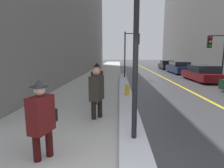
% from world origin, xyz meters
% --- Properties ---
extents(sidewalk_slab, '(4.00, 80.00, 0.01)m').
position_xyz_m(sidewalk_slab, '(-2.00, 15.00, 0.01)').
color(sidewalk_slab, '#B2AFA8').
rests_on(sidewalk_slab, ground).
extents(road_centre_stripe, '(0.16, 80.00, 0.00)m').
position_xyz_m(road_centre_stripe, '(4.00, 15.00, 0.00)').
color(road_centre_stripe, gold).
rests_on(road_centre_stripe, ground).
extents(snow_bank_curb, '(0.65, 17.78, 0.17)m').
position_xyz_m(snow_bank_curb, '(0.20, 7.22, 0.09)').
color(snow_bank_curb, silver).
rests_on(snow_bank_curb, ground).
extents(building_facade_right, '(6.00, 36.00, 15.29)m').
position_xyz_m(building_facade_right, '(13.00, 22.00, 7.65)').
color(building_facade_right, slate).
rests_on(building_facade_right, ground).
extents(lamp_post, '(0.28, 0.28, 4.08)m').
position_xyz_m(lamp_post, '(0.21, 1.66, 2.50)').
color(lamp_post, black).
rests_on(lamp_post, ground).
extents(traffic_light_near, '(1.31, 0.41, 4.05)m').
position_xyz_m(traffic_light_near, '(0.98, 13.26, 2.93)').
color(traffic_light_near, black).
rests_on(traffic_light_near, ground).
extents(traffic_light_far, '(1.31, 0.32, 3.67)m').
position_xyz_m(traffic_light_far, '(7.09, 11.61, 2.65)').
color(traffic_light_far, black).
rests_on(traffic_light_far, ground).
extents(pedestrian_with_shoulder_bag, '(0.41, 0.73, 1.62)m').
position_xyz_m(pedestrian_with_shoulder_bag, '(-1.65, 1.01, 0.88)').
color(pedestrian_with_shoulder_bag, '#340C0C').
rests_on(pedestrian_with_shoulder_bag, ground).
extents(pedestrian_nearside, '(0.45, 0.61, 1.68)m').
position_xyz_m(pedestrian_nearside, '(-0.87, 3.33, 0.93)').
color(pedestrian_nearside, black).
rests_on(pedestrian_nearside, ground).
extents(pedestrian_in_glasses, '(0.45, 0.61, 1.77)m').
position_xyz_m(pedestrian_in_glasses, '(-1.07, 5.06, 0.97)').
color(pedestrian_in_glasses, '#340C0C').
rests_on(pedestrian_in_glasses, ground).
extents(pedestrian_in_fedora, '(0.39, 0.53, 1.55)m').
position_xyz_m(pedestrian_in_fedora, '(-1.22, 7.13, 0.84)').
color(pedestrian_in_fedora, '#2A241B').
rests_on(pedestrian_in_fedora, ground).
extents(parked_car_maroon, '(1.87, 4.37, 1.27)m').
position_xyz_m(parked_car_maroon, '(6.60, 12.24, 0.60)').
color(parked_car_maroon, '#600F14').
rests_on(parked_car_maroon, ground).
extents(parked_car_navy, '(1.81, 4.74, 1.35)m').
position_xyz_m(parked_car_navy, '(6.74, 18.36, 0.64)').
color(parked_car_navy, navy).
rests_on(parked_car_navy, ground).
extents(parked_car_black, '(2.03, 4.33, 1.31)m').
position_xyz_m(parked_car_black, '(6.98, 24.57, 0.62)').
color(parked_car_black, black).
rests_on(parked_car_black, ground).
extents(fire_hydrant, '(0.20, 0.20, 0.70)m').
position_xyz_m(fire_hydrant, '(0.24, 6.09, 0.35)').
color(fire_hydrant, gold).
rests_on(fire_hydrant, ground).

